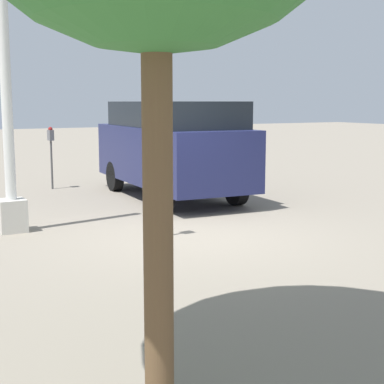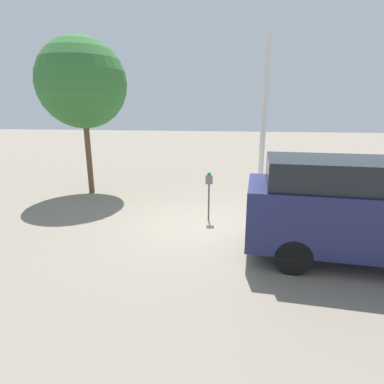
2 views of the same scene
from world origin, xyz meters
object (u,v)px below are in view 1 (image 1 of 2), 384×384
object	(u,v)px
parking_meter_near	(160,172)
lamp_post	(8,120)
parking_meter_far	(51,143)
parked_van	(171,146)

from	to	relation	value
parking_meter_near	lamp_post	world-z (taller)	lamp_post
parking_meter_far	lamp_post	world-z (taller)	lamp_post
parking_meter_near	lamp_post	bearing A→B (deg)	47.80
parking_meter_near	lamp_post	distance (m)	2.66
parked_van	parking_meter_far	bearing A→B (deg)	40.85
parking_meter_far	lamp_post	xyz separation A→B (m)	(-4.53, 1.94, 0.72)
parking_meter_far	lamp_post	distance (m)	4.98
parking_meter_near	parked_van	distance (m)	3.98
parking_meter_far	parked_van	size ratio (longest dim) A/B	0.31
parking_meter_near	parking_meter_far	distance (m)	6.09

